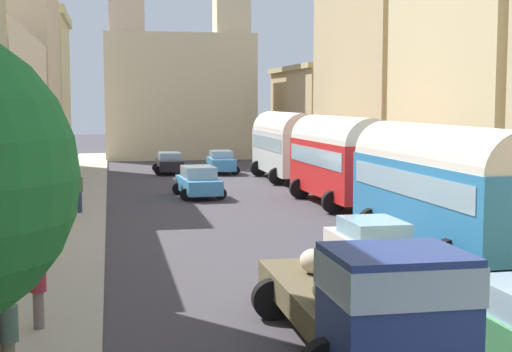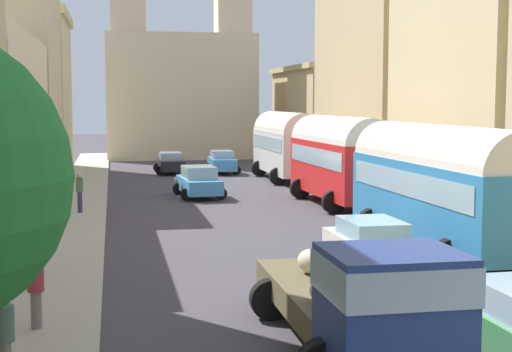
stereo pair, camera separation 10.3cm
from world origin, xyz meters
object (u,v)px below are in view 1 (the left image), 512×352
cargo_truck_0 (366,298)px  car_1 (169,163)px  parked_bus_1 (441,182)px  parked_bus_2 (339,156)px  car_0 (199,182)px  parked_bus_3 (285,142)px  pedestrian_3 (79,191)px  car_4 (221,162)px  car_3 (373,246)px  pedestrian_4 (38,289)px  pedestrian_0 (8,341)px

cargo_truck_0 → car_1: bearing=91.1°
parked_bus_1 → parked_bus_2: 11.02m
parked_bus_1 → car_0: 16.27m
parked_bus_3 → pedestrian_3: 17.11m
parked_bus_2 → pedestrian_3: bearing=-174.4°
car_1 → car_4: size_ratio=1.08×
car_0 → car_3: 17.70m
parked_bus_2 → car_1: size_ratio=2.12×
pedestrian_3 → pedestrian_4: pedestrian_3 is taller
parked_bus_1 → car_1: 28.46m
parked_bus_1 → parked_bus_3: parked_bus_3 is taller
parked_bus_3 → pedestrian_0: bearing=-110.5°
cargo_truck_0 → car_0: bearing=90.5°
pedestrian_0 → car_1: bearing=81.7°
car_0 → car_4: bearing=76.4°
car_0 → car_4: 12.37m
parked_bus_1 → pedestrian_3: size_ratio=5.39×
pedestrian_3 → pedestrian_4: (-0.21, -16.46, -0.09)m
parked_bus_2 → cargo_truck_0: bearing=-105.8°
parked_bus_2 → car_3: 13.88m
parked_bus_1 → car_1: bearing=103.2°
parked_bus_2 → car_3: bearing=-103.1°
pedestrian_4 → parked_bus_2: bearing=56.0°
pedestrian_4 → car_0: bearing=74.9°
pedestrian_3 → parked_bus_3: bearing=46.4°
parked_bus_3 → pedestrian_4: 31.24m
pedestrian_4 → pedestrian_3: bearing=89.3°
parked_bus_2 → pedestrian_0: bearing=-119.6°
car_1 → car_0: bearing=-87.9°
cargo_truck_0 → car_0: 24.53m
car_4 → pedestrian_0: size_ratio=2.02×
parked_bus_1 → car_3: parked_bus_1 is taller
parked_bus_1 → cargo_truck_0: (-5.79, -9.48, -1.02)m
parked_bus_2 → parked_bus_3: bearing=89.5°
parked_bus_3 → car_3: bearing=-97.5°
car_0 → parked_bus_1: bearing=-68.2°
cargo_truck_0 → car_3: bearing=69.3°
parked_bus_2 → cargo_truck_0: 21.33m
car_1 → car_3: 30.27m
car_4 → pedestrian_4: pedestrian_4 is taller
car_0 → car_4: car_0 is taller
cargo_truck_0 → car_1: 37.16m
car_0 → pedestrian_0: (-5.98, -25.22, 0.25)m
pedestrian_0 → pedestrian_4: size_ratio=1.06×
pedestrian_0 → parked_bus_2: bearing=60.4°
car_4 → car_1: bearing=170.0°
parked_bus_1 → pedestrian_4: 13.62m
cargo_truck_0 → car_3: 7.57m
parked_bus_1 → cargo_truck_0: 11.15m
car_3 → pedestrian_0: (-8.89, -7.76, 0.27)m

